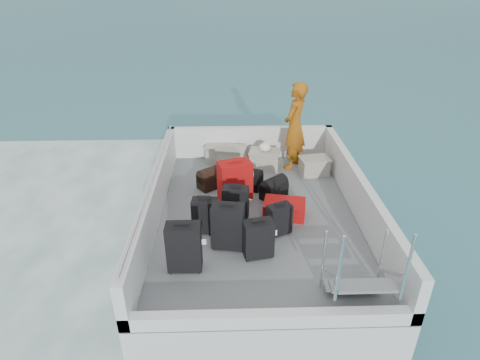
# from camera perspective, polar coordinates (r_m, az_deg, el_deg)

# --- Properties ---
(ground) EXTENTS (160.00, 160.00, 0.00)m
(ground) POSITION_cam_1_polar(r_m,az_deg,el_deg) (7.33, 2.37, -8.98)
(ground) COLOR #1C5663
(ground) RESTS_ON ground
(ferry_hull) EXTENTS (3.60, 5.00, 0.60)m
(ferry_hull) POSITION_cam_1_polar(r_m,az_deg,el_deg) (7.16, 2.42, -7.06)
(ferry_hull) COLOR silver
(ferry_hull) RESTS_ON ground
(deck) EXTENTS (3.30, 4.70, 0.02)m
(deck) POSITION_cam_1_polar(r_m,az_deg,el_deg) (6.98, 2.47, -4.98)
(deck) COLOR slate
(deck) RESTS_ON ferry_hull
(deck_fittings) EXTENTS (3.60, 5.00, 0.90)m
(deck_fittings) POSITION_cam_1_polar(r_m,az_deg,el_deg) (6.54, 5.76, -3.63)
(deck_fittings) COLOR silver
(deck_fittings) RESTS_ON deck
(suitcase_0) EXTENTS (0.48, 0.27, 0.73)m
(suitcase_0) POSITION_cam_1_polar(r_m,az_deg,el_deg) (5.66, -7.96, -9.50)
(suitcase_0) COLOR black
(suitcase_0) RESTS_ON deck
(suitcase_1) EXTENTS (0.42, 0.26, 0.60)m
(suitcase_1) POSITION_cam_1_polar(r_m,az_deg,el_deg) (6.40, -5.01, -5.13)
(suitcase_1) COLOR black
(suitcase_1) RESTS_ON deck
(suitcase_3) EXTENTS (0.51, 0.35, 0.73)m
(suitcase_3) POSITION_cam_1_polar(r_m,az_deg,el_deg) (6.02, -1.72, -6.68)
(suitcase_3) COLOR black
(suitcase_3) RESTS_ON deck
(suitcase_4) EXTENTS (0.46, 0.31, 0.62)m
(suitcase_4) POSITION_cam_1_polar(r_m,az_deg,el_deg) (6.66, -0.63, -3.47)
(suitcase_4) COLOR black
(suitcase_4) RESTS_ON deck
(suitcase_5) EXTENTS (0.65, 0.50, 0.79)m
(suitcase_5) POSITION_cam_1_polar(r_m,az_deg,el_deg) (7.16, -0.73, -0.33)
(suitcase_5) COLOR #A80D0C
(suitcase_5) RESTS_ON deck
(suitcase_6) EXTENTS (0.47, 0.34, 0.60)m
(suitcase_6) POSITION_cam_1_polar(r_m,az_deg,el_deg) (5.88, 2.60, -8.42)
(suitcase_6) COLOR black
(suitcase_6) RESTS_ON deck
(suitcase_7) EXTENTS (0.43, 0.34, 0.53)m
(suitcase_7) POSITION_cam_1_polar(r_m,az_deg,el_deg) (6.38, 5.59, -5.68)
(suitcase_7) COLOR black
(suitcase_7) RESTS_ON deck
(suitcase_8) EXTENTS (0.77, 0.59, 0.28)m
(suitcase_8) POSITION_cam_1_polar(r_m,az_deg,el_deg) (6.91, 6.32, -4.07)
(suitcase_8) COLOR #A80D0C
(suitcase_8) RESTS_ON deck
(duffel_0) EXTENTS (0.59, 0.55, 0.32)m
(duffel_0) POSITION_cam_1_polar(r_m,az_deg,el_deg) (7.76, -4.07, 0.06)
(duffel_0) COLOR black
(duffel_0) RESTS_ON deck
(duffel_1) EXTENTS (0.48, 0.44, 0.32)m
(duffel_1) POSITION_cam_1_polar(r_m,az_deg,el_deg) (7.70, 1.61, -0.11)
(duffel_1) COLOR black
(duffel_1) RESTS_ON deck
(duffel_2) EXTENTS (0.56, 0.54, 0.32)m
(duffel_2) POSITION_cam_1_polar(r_m,az_deg,el_deg) (7.41, 4.85, -1.43)
(duffel_2) COLOR black
(duffel_2) RESTS_ON deck
(crate_0) EXTENTS (0.65, 0.52, 0.34)m
(crate_0) POSITION_cam_1_polar(r_m,az_deg,el_deg) (8.82, -2.84, 3.75)
(crate_0) COLOR #ACA596
(crate_0) RESTS_ON deck
(crate_1) EXTENTS (0.66, 0.51, 0.36)m
(crate_1) POSITION_cam_1_polar(r_m,az_deg,el_deg) (8.66, -1.26, 3.36)
(crate_1) COLOR #ACA596
(crate_1) RESTS_ON deck
(crate_2) EXTENTS (0.66, 0.52, 0.36)m
(crate_2) POSITION_cam_1_polar(r_m,az_deg,el_deg) (8.51, 3.50, 2.84)
(crate_2) COLOR #ACA596
(crate_2) RESTS_ON deck
(crate_3) EXTENTS (0.61, 0.46, 0.33)m
(crate_3) POSITION_cam_1_polar(r_m,az_deg,el_deg) (8.37, 10.49, 1.86)
(crate_3) COLOR #ACA596
(crate_3) RESTS_ON deck
(yellow_bag) EXTENTS (0.28, 0.26, 0.22)m
(yellow_bag) POSITION_cam_1_polar(r_m,az_deg,el_deg) (8.96, 7.64, 3.49)
(yellow_bag) COLOR gold
(yellow_bag) RESTS_ON deck
(white_bag) EXTENTS (0.24, 0.24, 0.18)m
(white_bag) POSITION_cam_1_polar(r_m,az_deg,el_deg) (8.40, 3.55, 4.51)
(white_bag) COLOR white
(white_bag) RESTS_ON crate_2
(passenger) EXTENTS (0.72, 0.80, 1.82)m
(passenger) POSITION_cam_1_polar(r_m,az_deg,el_deg) (8.34, 7.78, 7.57)
(passenger) COLOR orange
(passenger) RESTS_ON deck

